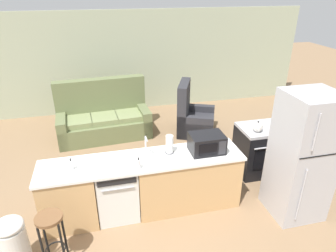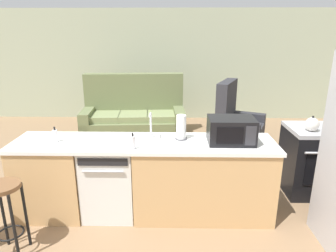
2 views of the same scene
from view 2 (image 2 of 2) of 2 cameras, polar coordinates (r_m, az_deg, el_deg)
ground_plane at (r=3.77m, az=-6.67°, el=-15.86°), size 24.00×24.00×0.00m
wall_back at (r=7.36m, az=-0.27°, el=11.48°), size 10.00×0.06×2.60m
kitchen_counter at (r=3.54m, az=-3.00°, el=-10.31°), size 2.94×0.66×0.90m
dishwasher at (r=3.60m, az=-10.91°, el=-10.05°), size 0.58×0.61×0.84m
stove_range at (r=4.42m, az=26.17°, el=-5.86°), size 0.76×0.68×0.90m
microwave at (r=3.34m, az=11.94°, el=-0.80°), size 0.50×0.37×0.28m
sink_faucet at (r=3.42m, az=-3.31°, el=-0.19°), size 0.07×0.18×0.30m
paper_towel_roll at (r=3.38m, az=2.53°, el=-0.29°), size 0.14×0.14×0.28m
soap_bottle at (r=3.13m, az=-6.71°, el=-3.11°), size 0.06×0.06×0.18m
dish_soap_bottle at (r=3.53m, az=-20.68°, el=-1.75°), size 0.06×0.06×0.18m
kettle at (r=4.07m, az=25.76°, el=0.30°), size 0.21×0.17×0.19m
bar_stool at (r=3.25m, az=-28.57°, el=-12.97°), size 0.32×0.32×0.74m
couch at (r=6.13m, az=-6.46°, el=1.51°), size 2.06×1.03×1.27m
armchair at (r=5.86m, az=12.73°, el=-0.02°), size 1.07×1.09×1.20m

